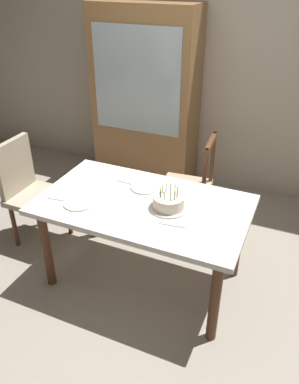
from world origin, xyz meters
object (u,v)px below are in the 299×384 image
object	(u,v)px
dining_table	(143,213)
chair_spindle_back	(188,189)
plate_far_side	(145,187)
china_cabinet	(145,100)
plate_near_celebrant	(79,203)
birthday_cake	(169,202)
chair_upholstered	(28,187)

from	to	relation	value
dining_table	chair_spindle_back	xyz separation A→B (m)	(0.10, 0.76, -0.18)
plate_far_side	china_cabinet	world-z (taller)	china_cabinet
plate_far_side	plate_near_celebrant	bearing A→B (deg)	-130.71
dining_table	plate_near_celebrant	distance (m)	0.47
dining_table	chair_spindle_back	size ratio (longest dim) A/B	1.59
dining_table	plate_far_side	xyz separation A→B (m)	(-0.08, 0.20, 0.10)
birthday_cake	plate_far_side	size ratio (longest dim) A/B	1.27
birthday_cake	chair_upholstered	xyz separation A→B (m)	(-1.34, 0.10, -0.24)
plate_near_celebrant	plate_far_side	distance (m)	0.52
plate_near_celebrant	china_cabinet	bearing A→B (deg)	98.54
chair_spindle_back	chair_upholstered	distance (m)	1.41
plate_near_celebrant	plate_far_side	xyz separation A→B (m)	(0.34, 0.39, 0.00)
dining_table	chair_spindle_back	bearing A→B (deg)	82.77
birthday_cake	plate_near_celebrant	xyz separation A→B (m)	(-0.61, -0.20, -0.04)
plate_near_celebrant	chair_spindle_back	distance (m)	1.12
dining_table	chair_upholstered	bearing A→B (deg)	174.82
birthday_cake	china_cabinet	xyz separation A→B (m)	(-0.87, 1.55, 0.18)
plate_near_celebrant	chair_upholstered	world-z (taller)	chair_upholstered
dining_table	birthday_cake	world-z (taller)	birthday_cake
dining_table	china_cabinet	bearing A→B (deg)	113.54
plate_near_celebrant	chair_spindle_back	xyz separation A→B (m)	(0.51, 0.96, -0.28)
dining_table	chair_spindle_back	world-z (taller)	chair_spindle_back
dining_table	china_cabinet	distance (m)	1.73
birthday_cake	plate_near_celebrant	size ratio (longest dim) A/B	1.27
birthday_cake	chair_upholstered	bearing A→B (deg)	175.82
plate_near_celebrant	china_cabinet	distance (m)	1.79
birthday_cake	plate_far_side	distance (m)	0.33
china_cabinet	plate_near_celebrant	bearing A→B (deg)	-81.46
plate_near_celebrant	china_cabinet	size ratio (longest dim) A/B	0.12
plate_near_celebrant	plate_far_side	size ratio (longest dim) A/B	1.00
plate_near_celebrant	chair_upholstered	size ratio (longest dim) A/B	0.23
china_cabinet	chair_spindle_back	bearing A→B (deg)	-45.76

